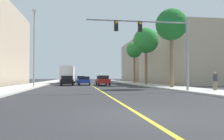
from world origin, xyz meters
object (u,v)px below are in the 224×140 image
at_px(street_lamp, 34,44).
at_px(palm_mid, 146,41).
at_px(car_black, 67,80).
at_px(palm_near, 171,25).
at_px(delivery_truck, 68,75).
at_px(car_red, 103,80).
at_px(car_yellow, 80,79).
at_px(pedestrian, 215,81).
at_px(car_gray, 81,79).
at_px(car_blue, 84,81).
at_px(traffic_signal_mast, 158,37).
at_px(palm_far, 134,50).

bearing_deg(street_lamp, palm_mid, 16.77).
height_order(palm_mid, car_black, palm_mid).
bearing_deg(palm_near, delivery_truck, 120.90).
relative_size(car_red, car_black, 1.00).
relative_size(palm_near, car_yellow, 2.25).
xyz_separation_m(palm_mid, car_red, (-6.28, 2.11, -5.91)).
distance_m(street_lamp, pedestrian, 20.16).
relative_size(palm_mid, pedestrian, 5.33).
xyz_separation_m(car_black, delivery_truck, (-0.24, 9.55, 0.97)).
height_order(car_gray, car_blue, car_gray).
bearing_deg(delivery_truck, traffic_signal_mast, -69.64).
bearing_deg(palm_far, traffic_signal_mast, -99.24).
height_order(palm_near, car_black, palm_near).
distance_m(palm_far, car_yellow, 23.95).
xyz_separation_m(street_lamp, delivery_truck, (3.35, 16.36, -3.47)).
bearing_deg(traffic_signal_mast, delivery_truck, 108.11).
bearing_deg(pedestrian, car_gray, -170.94).
height_order(traffic_signal_mast, palm_near, palm_near).
relative_size(traffic_signal_mast, car_yellow, 2.24).
bearing_deg(traffic_signal_mast, car_black, 116.57).
height_order(palm_mid, car_gray, palm_mid).
bearing_deg(palm_near, car_black, 137.78).
xyz_separation_m(palm_far, car_red, (-6.67, -6.56, -5.51)).
bearing_deg(palm_mid, car_red, 161.44).
height_order(street_lamp, car_black, street_lamp).
height_order(traffic_signal_mast, car_black, traffic_signal_mast).
bearing_deg(car_blue, car_yellow, 93.43).
bearing_deg(delivery_truck, car_black, -86.28).
distance_m(street_lamp, palm_mid, 16.02).
relative_size(palm_mid, car_blue, 1.92).
bearing_deg(delivery_truck, palm_near, -56.84).
height_order(palm_far, car_blue, palm_far).
bearing_deg(palm_far, pedestrian, -86.70).
xyz_separation_m(palm_near, palm_mid, (-0.30, 8.67, -0.41)).
bearing_deg(car_red, palm_mid, -19.77).
xyz_separation_m(palm_far, car_yellow, (-9.91, 21.10, -5.52)).
relative_size(traffic_signal_mast, car_black, 2.00).
xyz_separation_m(car_black, car_blue, (2.63, 1.41, -0.06)).
bearing_deg(car_yellow, car_gray, -90.19).
height_order(palm_near, delivery_truck, palm_near).
bearing_deg(car_blue, palm_far, 30.61).
bearing_deg(palm_near, car_yellow, 104.32).
distance_m(street_lamp, palm_far, 20.56).
height_order(car_red, car_blue, car_red).
distance_m(car_blue, pedestrian, 21.12).
xyz_separation_m(traffic_signal_mast, car_red, (-2.91, 16.53, -3.93)).
height_order(street_lamp, car_gray, street_lamp).
distance_m(palm_near, car_gray, 30.18).
height_order(car_gray, car_yellow, car_gray).
bearing_deg(car_yellow, car_blue, -89.92).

